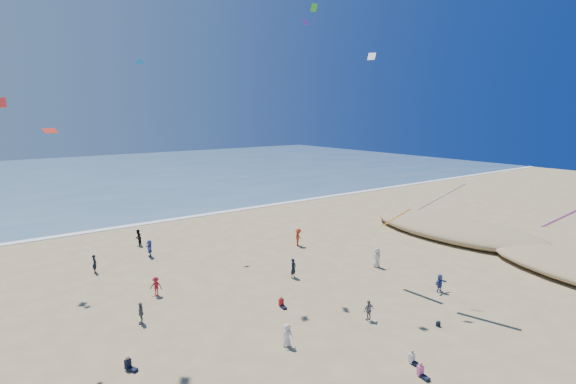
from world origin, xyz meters
TOP-DOWN VIEW (x-y plane):
  - ocean at (0.00, 95.00)m, footprint 220.00×100.00m
  - surf_line at (0.00, 45.00)m, footprint 220.00×1.20m
  - standing_flyers at (4.71, 17.22)m, footprint 31.80×45.61m
  - seated_group at (0.43, 10.19)m, footprint 20.80×16.60m
  - navy_bag at (12.64, 5.36)m, footprint 0.28×0.18m
  - kites_aloft at (8.96, 13.58)m, footprint 37.28×40.43m

SIDE VIEW (x-z plane):
  - ocean at x=0.00m, z-range 0.00..0.06m
  - surf_line at x=0.00m, z-range 0.00..0.08m
  - navy_bag at x=12.64m, z-range 0.00..0.34m
  - seated_group at x=0.43m, z-range 0.00..0.84m
  - standing_flyers at x=4.71m, z-range -0.11..1.82m
  - kites_aloft at x=8.96m, z-range -0.30..30.18m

